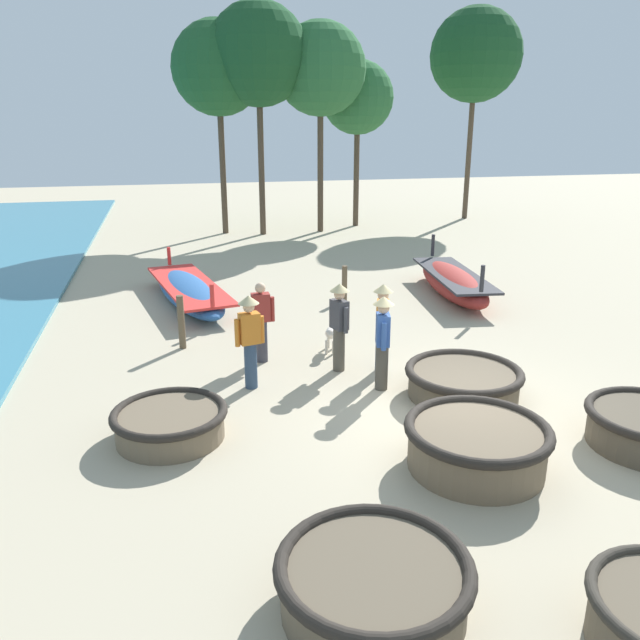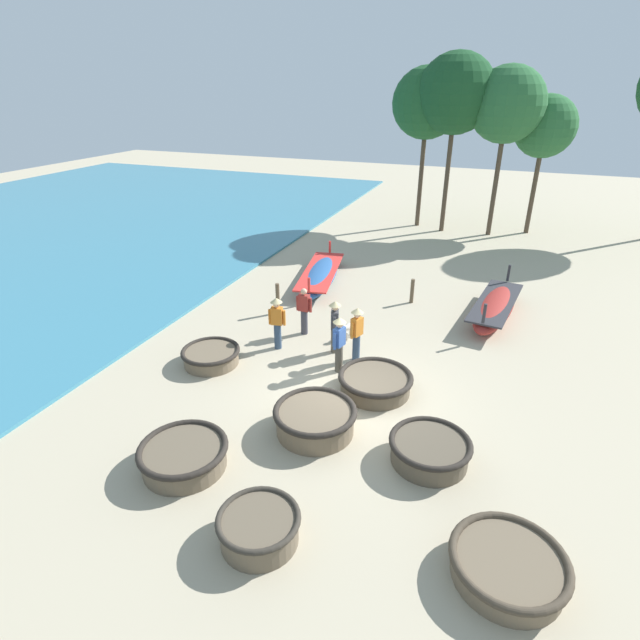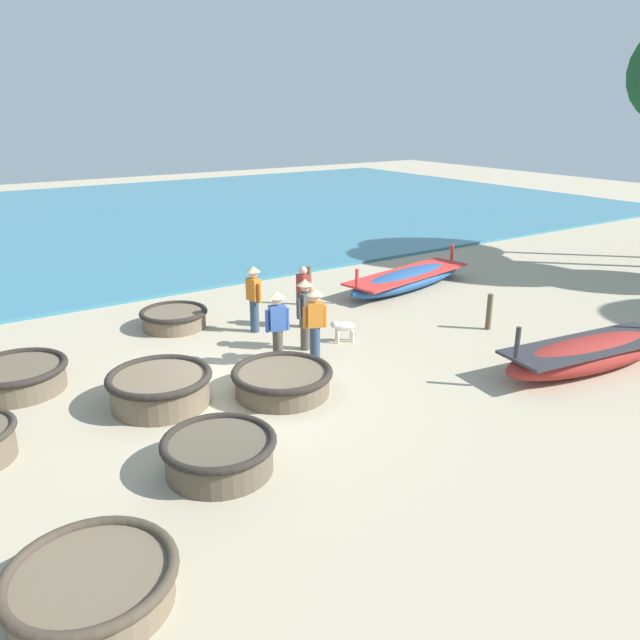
# 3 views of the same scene
# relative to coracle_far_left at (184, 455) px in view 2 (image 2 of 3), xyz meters

# --- Properties ---
(ground_plane) EXTENTS (80.00, 80.00, 0.00)m
(ground_plane) POSITION_rel_coracle_far_left_xyz_m (2.58, 3.60, -0.31)
(ground_plane) COLOR tan
(coracle_far_left) EXTENTS (1.90, 1.90, 0.56)m
(coracle_far_left) POSITION_rel_coracle_far_left_xyz_m (0.00, 0.00, 0.00)
(coracle_far_left) COLOR brown
(coracle_far_left) RESTS_ON ground
(coracle_front_left) EXTENTS (1.69, 1.69, 0.47)m
(coracle_front_left) POSITION_rel_coracle_far_left_xyz_m (-1.82, 3.91, -0.05)
(coracle_front_left) COLOR brown
(coracle_front_left) RESTS_ON ground
(coracle_weathered) EXTENTS (1.95, 1.95, 0.65)m
(coracle_weathered) POSITION_rel_coracle_far_left_xyz_m (2.14, 2.11, 0.05)
(coracle_weathered) COLOR brown
(coracle_weathered) RESTS_ON ground
(coracle_nearest) EXTENTS (1.97, 1.97, 0.52)m
(coracle_nearest) POSITION_rel_coracle_far_left_xyz_m (3.00, 4.24, -0.02)
(coracle_nearest) COLOR brown
(coracle_nearest) RESTS_ON ground
(coracle_far_right) EXTENTS (1.77, 1.77, 0.56)m
(coracle_far_right) POSITION_rel_coracle_far_left_xyz_m (4.81, 2.06, 0.00)
(coracle_far_right) COLOR brown
(coracle_far_right) RESTS_ON ground
(coracle_upturned) EXTENTS (1.95, 1.95, 0.49)m
(coracle_upturned) POSITION_rel_coracle_far_left_xyz_m (6.50, -0.29, -0.03)
(coracle_upturned) COLOR brown
(coracle_upturned) RESTS_ON ground
(coracle_front_right) EXTENTS (1.51, 1.51, 0.58)m
(coracle_front_right) POSITION_rel_coracle_far_left_xyz_m (2.36, -1.11, 0.01)
(coracle_front_right) COLOR brown
(coracle_front_right) RESTS_ON ground
(long_boat_red_hull) EXTENTS (2.14, 5.17, 1.03)m
(long_boat_red_hull) POSITION_rel_coracle_far_left_xyz_m (-1.23, 11.17, -0.00)
(long_boat_red_hull) COLOR #285693
(long_boat_red_hull) RESTS_ON ground
(long_boat_white_hull) EXTENTS (1.69, 4.56, 1.29)m
(long_boat_white_hull) POSITION_rel_coracle_far_left_xyz_m (5.62, 10.18, 0.07)
(long_boat_white_hull) COLOR maroon
(long_boat_white_hull) RESTS_ON ground
(fisherman_crouching) EXTENTS (0.36, 0.50, 1.67)m
(fisherman_crouching) POSITION_rel_coracle_far_left_xyz_m (2.03, 5.64, 0.65)
(fisherman_crouching) COLOR #2D425B
(fisherman_crouching) RESTS_ON ground
(fisherman_with_hat) EXTENTS (0.36, 0.52, 1.67)m
(fisherman_with_hat) POSITION_rel_coracle_far_left_xyz_m (1.77, 4.86, 0.65)
(fisherman_with_hat) COLOR #4C473D
(fisherman_with_hat) RESTS_ON ground
(fisherman_standing_left) EXTENTS (0.36, 0.51, 1.67)m
(fisherman_standing_left) POSITION_rel_coracle_far_left_xyz_m (1.28, 5.86, 0.65)
(fisherman_standing_left) COLOR #4C473D
(fisherman_standing_left) RESTS_ON ground
(fisherman_by_coracle) EXTENTS (0.53, 0.22, 1.57)m
(fisherman_by_coracle) POSITION_rel_coracle_far_left_xyz_m (-0.04, 6.66, 0.53)
(fisherman_by_coracle) COLOR #383842
(fisherman_by_coracle) RESTS_ON ground
(fisherman_hauling) EXTENTS (0.52, 0.36, 1.67)m
(fisherman_hauling) POSITION_rel_coracle_far_left_xyz_m (-0.42, 5.46, 0.65)
(fisherman_hauling) COLOR #2D425B
(fisherman_hauling) RESTS_ON ground
(dog) EXTENTS (0.36, 0.66, 0.55)m
(dog) POSITION_rel_coracle_far_left_xyz_m (1.38, 6.85, 0.07)
(dog) COLOR beige
(dog) RESTS_ON ground
(mooring_post_shoreline) EXTENTS (0.14, 0.14, 0.92)m
(mooring_post_shoreline) POSITION_rel_coracle_far_left_xyz_m (2.68, 10.40, 0.15)
(mooring_post_shoreline) COLOR brown
(mooring_post_shoreline) RESTS_ON ground
(mooring_post_mid_beach) EXTENTS (0.14, 0.14, 1.12)m
(mooring_post_mid_beach) POSITION_rel_coracle_far_left_xyz_m (-1.52, 7.77, 0.25)
(mooring_post_mid_beach) COLOR brown
(mooring_post_mid_beach) RESTS_ON ground
(tree_leftmost) EXTENTS (3.60, 3.60, 8.20)m
(tree_leftmost) POSITION_rel_coracle_far_left_xyz_m (4.62, 20.92, 6.07)
(tree_leftmost) COLOR #4C3D2D
(tree_leftmost) RESTS_ON ground
(tree_right_mid) EXTENTS (3.60, 3.60, 8.20)m
(tree_right_mid) POSITION_rel_coracle_far_left_xyz_m (0.69, 21.44, 6.07)
(tree_right_mid) COLOR #4C3D2D
(tree_right_mid) RESTS_ON ground
(tree_tall_back) EXTENTS (3.03, 3.03, 6.91)m
(tree_tall_back) POSITION_rel_coracle_far_left_xyz_m (6.51, 22.03, 5.06)
(tree_tall_back) COLOR #4C3D2D
(tree_tall_back) RESTS_ON ground
(tree_center) EXTENTS (3.86, 3.86, 8.79)m
(tree_center) POSITION_rel_coracle_far_left_xyz_m (2.16, 20.79, 6.54)
(tree_center) COLOR #4C3D2D
(tree_center) RESTS_ON ground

